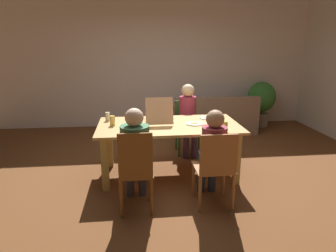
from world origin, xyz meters
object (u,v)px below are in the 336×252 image
chair_2 (136,170)px  couch (214,119)px  potted_plant (261,100)px  drinking_glass_0 (132,118)px  dining_table (169,132)px  chair_0 (215,166)px  person_0 (212,148)px  plate_0 (195,123)px  drinking_glass_3 (108,117)px  pizza_box_0 (158,118)px  chair_1 (187,124)px  plate_1 (208,118)px  person_1 (188,114)px  drinking_glass_2 (112,121)px  person_2 (135,150)px  drinking_glass_1 (225,126)px

chair_2 → couch: 3.54m
potted_plant → drinking_glass_0: bearing=-141.9°
dining_table → chair_0: size_ratio=2.14×
couch → potted_plant: size_ratio=1.71×
person_0 → plate_0: size_ratio=4.59×
chair_0 → drinking_glass_3: size_ratio=7.35×
chair_2 → drinking_glass_3: bearing=106.7°
pizza_box_0 → potted_plant: bearing=41.8°
chair_2 → pizza_box_0: bearing=73.5°
drinking_glass_0 → drinking_glass_3: 0.39m
pizza_box_0 → potted_plant: 3.42m
chair_1 → chair_2: chair_2 is taller
plate_1 → couch: (0.58, 1.81, -0.49)m
dining_table → person_1: bearing=62.9°
dining_table → drinking_glass_2: 0.81m
person_0 → person_1: size_ratio=0.96×
pizza_box_0 → drinking_glass_0: 0.38m
dining_table → drinking_glass_0: bearing=161.6°
plate_1 → drinking_glass_3: size_ratio=1.97×
drinking_glass_2 → person_2: bearing=-70.8°
person_1 → drinking_glass_0: (-0.94, -0.67, 0.13)m
chair_0 → dining_table: bearing=113.7°
dining_table → potted_plant: (2.41, 2.46, -0.05)m
chair_1 → drinking_glass_0: (-0.94, -0.81, 0.34)m
drinking_glass_2 → couch: size_ratio=0.08×
chair_0 → plate_1: 1.31m
plate_1 → drinking_glass_1: (0.05, -0.73, 0.06)m
person_2 → drinking_glass_1: 1.24m
person_2 → drinking_glass_3: size_ratio=9.53×
couch → chair_1: bearing=-125.2°
drinking_glass_0 → drinking_glass_3: bearing=159.1°
pizza_box_0 → drinking_glass_0: size_ratio=3.62×
person_1 → chair_2: size_ratio=1.24×
chair_1 → couch: bearing=54.8°
pizza_box_0 → plate_1: (0.77, 0.11, -0.05)m
chair_0 → drinking_glass_3: bearing=135.5°
person_2 → drinking_glass_3: bearing=108.7°
chair_0 → plate_1: (0.20, 1.27, 0.26)m
chair_0 → person_2: bearing=172.2°
pizza_box_0 → chair_2: bearing=-106.5°
chair_1 → person_1: (0.00, -0.15, 0.22)m
person_0 → chair_1: size_ratio=1.29×
drinking_glass_2 → potted_plant: potted_plant is taller
person_0 → plate_0: (-0.06, 0.79, 0.10)m
plate_1 → person_1: bearing=110.5°
person_1 → chair_1: bearing=90.0°
chair_0 → drinking_glass_1: 0.67m
chair_1 → drinking_glass_2: bearing=-141.9°
drinking_glass_0 → potted_plant: bearing=38.1°
dining_table → plate_0: bearing=-3.8°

